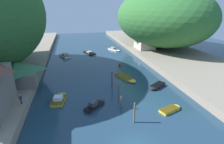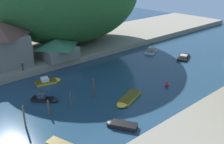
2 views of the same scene
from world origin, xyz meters
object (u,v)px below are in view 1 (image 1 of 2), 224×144
(boat_near_quay, at_px, (126,78))
(channel_buoy_near, at_px, (120,65))
(boat_cabin_cruiser, at_px, (114,49))
(right_bank_cottage, at_px, (145,42))
(boat_open_rowboat, at_px, (64,55))
(person_by_boathouse, at_px, (25,79))
(boat_white_cruiser, at_px, (156,86))
(boat_red_skiff, at_px, (59,99))
(boathouse_shed, at_px, (17,72))
(person_on_quay, at_px, (21,99))
(boat_mid_channel, at_px, (95,105))
(boat_far_right_bank, at_px, (88,53))
(boat_navy_launch, at_px, (171,109))

(boat_near_quay, bearing_deg, channel_buoy_near, -115.78)
(boat_cabin_cruiser, bearing_deg, right_bank_cottage, 124.09)
(boat_open_rowboat, xyz_separation_m, person_by_boathouse, (-6.85, -23.70, 2.00))
(boat_open_rowboat, bearing_deg, right_bank_cottage, -28.75)
(boat_white_cruiser, bearing_deg, boat_red_skiff, 60.56)
(boathouse_shed, height_order, channel_buoy_near, boathouse_shed)
(boat_white_cruiser, relative_size, person_by_boathouse, 2.67)
(boat_white_cruiser, distance_m, person_on_quay, 25.16)
(boat_cabin_cruiser, distance_m, boat_near_quay, 27.42)
(boat_red_skiff, xyz_separation_m, channel_buoy_near, (15.64, 15.80, 0.07))
(right_bank_cottage, xyz_separation_m, boat_open_rowboat, (-28.13, 0.79, -3.49))
(boat_white_cruiser, bearing_deg, boat_cabin_cruiser, -30.37)
(channel_buoy_near, relative_size, person_on_quay, 0.63)
(channel_buoy_near, height_order, person_by_boathouse, person_by_boathouse)
(boat_red_skiff, xyz_separation_m, boat_mid_channel, (6.02, -3.67, 0.05))
(boat_white_cruiser, relative_size, channel_buoy_near, 4.25)
(boathouse_shed, height_order, boat_cabin_cruiser, boathouse_shed)
(boat_far_right_bank, bearing_deg, boat_open_rowboat, 170.69)
(boat_far_right_bank, bearing_deg, person_by_boathouse, -144.72)
(boathouse_shed, distance_m, boat_near_quay, 22.98)
(right_bank_cottage, height_order, boat_near_quay, right_bank_cottage)
(person_by_boathouse, bearing_deg, boathouse_shed, 37.66)
(boat_white_cruiser, xyz_separation_m, boat_red_skiff, (-19.36, -0.80, 0.02))
(boat_cabin_cruiser, distance_m, boat_red_skiff, 38.59)
(person_on_quay, distance_m, person_by_boathouse, 8.11)
(boat_open_rowboat, bearing_deg, boat_near_quay, -84.55)
(boathouse_shed, height_order, person_by_boathouse, boathouse_shed)
(boathouse_shed, xyz_separation_m, boat_open_rowboat, (8.26, 22.72, -3.20))
(boathouse_shed, bearing_deg, boat_white_cruiser, -12.02)
(right_bank_cottage, height_order, person_by_boathouse, right_bank_cottage)
(boat_open_rowboat, relative_size, person_on_quay, 3.42)
(person_on_quay, xyz_separation_m, person_by_boathouse, (-1.11, 8.03, 0.00))
(boat_mid_channel, distance_m, channel_buoy_near, 21.72)
(boat_red_skiff, distance_m, channel_buoy_near, 22.23)
(boat_mid_channel, distance_m, person_by_boathouse, 15.83)
(right_bank_cottage, relative_size, channel_buoy_near, 7.22)
(boat_cabin_cruiser, height_order, channel_buoy_near, boat_cabin_cruiser)
(boat_cabin_cruiser, xyz_separation_m, boat_near_quay, (-3.83, -27.15, -0.12))
(boathouse_shed, bearing_deg, boat_red_skiff, -39.56)
(boat_white_cruiser, height_order, boat_open_rowboat, boat_open_rowboat)
(boat_near_quay, bearing_deg, boat_mid_channel, 30.11)
(boat_cabin_cruiser, height_order, person_on_quay, person_on_quay)
(boat_open_rowboat, xyz_separation_m, person_on_quay, (-5.74, -31.73, 2.00))
(person_on_quay, bearing_deg, boat_white_cruiser, -62.58)
(boat_cabin_cruiser, bearing_deg, person_by_boathouse, 20.68)
(person_by_boathouse, bearing_deg, boat_red_skiff, -148.05)
(boat_navy_launch, xyz_separation_m, boat_open_rowboat, (-17.70, 36.71, 0.17))
(boathouse_shed, xyz_separation_m, channel_buoy_near, (23.67, 9.17, -3.19))
(boat_navy_launch, bearing_deg, boat_near_quay, 173.62)
(right_bank_cottage, distance_m, boat_navy_launch, 37.57)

